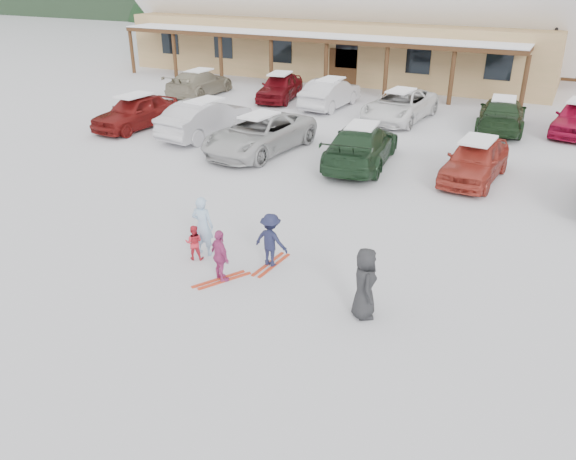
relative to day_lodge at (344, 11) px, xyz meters
The scene contains 20 objects.
ground 29.63m from the day_lodge, 72.16° to the right, with size 160.00×160.00×0.00m, color silver.
day_lodge is the anchor object (origin of this frame).
lamp_post 13.75m from the day_lodge, 12.38° to the right, with size 0.50×0.25×5.89m.
adult_skier 28.41m from the day_lodge, 75.53° to the right, with size 0.58×0.38×1.59m, color #9BBDDC.
toddler_red 28.76m from the day_lodge, 75.81° to the right, with size 0.45×0.35×0.93m, color red.
child_navy 28.71m from the day_lodge, 71.82° to the right, with size 0.90×0.52×1.39m, color #1A1D3A.
skis_child_navy 28.80m from the day_lodge, 71.82° to the right, with size 0.20×1.40×0.03m, color #BD361B.
child_magenta 29.65m from the day_lodge, 73.84° to the right, with size 0.77×0.32×1.32m, color #B03877.
skis_child_magenta 29.72m from the day_lodge, 73.84° to the right, with size 0.20×1.40×0.03m, color #BD361B.
bystander_dark 30.68m from the day_lodge, 67.43° to the right, with size 0.78×0.51×1.60m, color #232325.
parked_car_0 18.89m from the day_lodge, 98.52° to the right, with size 1.78×4.43×1.51m, color maroon.
parked_car_1 18.36m from the day_lodge, 87.38° to the right, with size 1.66×4.77×1.57m, color #B9B7BD.
parked_car_2 19.69m from the day_lodge, 78.00° to the right, with size 2.48×5.37×1.49m, color #B8B8B8.
parked_car_3 20.68m from the day_lodge, 66.34° to the right, with size 2.10×5.17×1.50m, color #1D3721.
parked_car_4 22.42m from the day_lodge, 56.39° to the right, with size 1.69×4.21×1.43m, color #A93528.
parked_car_7 12.43m from the day_lodge, 110.71° to the right, with size 1.98×4.87×1.41m, color gray.
parked_car_8 10.78m from the day_lodge, 87.70° to the right, with size 1.72×4.28×1.46m, color #600A11.
parked_car_9 11.70m from the day_lodge, 71.45° to the right, with size 1.57×4.49×1.48m, color silver.
parked_car_10 14.25m from the day_lodge, 56.92° to the right, with size 2.39×5.17×1.44m, color white.
parked_car_11 16.90m from the day_lodge, 42.75° to the right, with size 2.00×4.92×1.43m, color #1D341B.
Camera 1 is at (5.82, -9.98, 6.84)m, focal length 35.00 mm.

